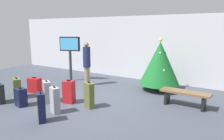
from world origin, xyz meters
name	(u,v)px	position (x,y,z in m)	size (l,w,h in m)	color
ground_plane	(90,101)	(0.00, 0.00, 0.00)	(16.00, 16.00, 0.00)	#424754
back_wall	(143,48)	(0.00, 3.84, 1.45)	(16.00, 0.20, 2.90)	silver
holiday_tree	(160,63)	(1.37, 2.49, 1.05)	(1.52, 1.52, 1.98)	#4C3319
flight_info_kiosk	(70,50)	(-2.56, 1.77, 1.39)	(0.89, 0.41, 1.98)	#333338
waiting_bench	(185,95)	(2.72, 1.19, 0.36)	(1.46, 0.44, 0.48)	brown
traveller_0	(87,63)	(-1.40, 1.53, 0.96)	(0.43, 0.43, 1.79)	gray
suitcase_0	(69,92)	(-0.45, -0.50, 0.36)	(0.39, 0.33, 0.75)	#B2191E
suitcase_1	(55,100)	(-0.16, -1.34, 0.37)	(0.38, 0.30, 0.78)	#9EA0A5
suitcase_2	(21,97)	(-1.47, -1.52, 0.28)	(0.38, 0.31, 0.59)	#141938
suitcase_3	(41,107)	(0.01, -1.94, 0.38)	(0.37, 0.33, 0.80)	#141938
suitcase_4	(47,92)	(-1.09, -0.84, 0.34)	(0.49, 0.40, 0.72)	#9EA0A5
suitcase_5	(0,93)	(-2.28, -1.72, 0.31)	(0.47, 0.29, 0.66)	#232326
suitcase_6	(17,88)	(-2.29, -1.10, 0.34)	(0.56, 0.44, 0.72)	#59602D
suitcase_7	(89,95)	(0.36, -0.48, 0.38)	(0.41, 0.31, 0.80)	#59602D
suitcase_8	(34,85)	(-2.37, -0.34, 0.27)	(0.51, 0.37, 0.58)	#B2191E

